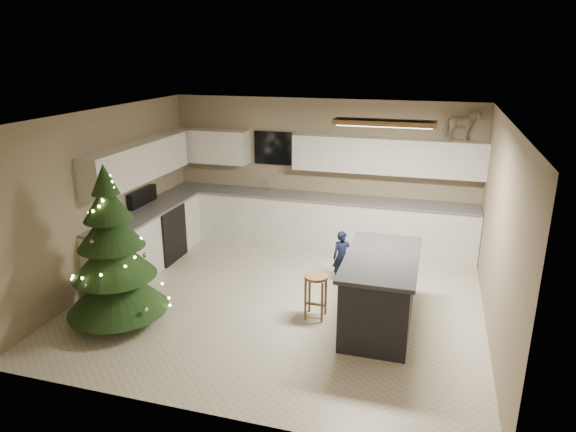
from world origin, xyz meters
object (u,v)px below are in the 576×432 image
Objects in this scene: christmas_tree at (114,261)px; island at (380,291)px; rocking_horse at (461,125)px; bar_stool at (316,286)px; toddler at (342,257)px.

island is at bearing 14.87° from christmas_tree.
island is 3.30m from rocking_horse.
christmas_tree reaches higher than bar_stool.
bar_stool is (-0.83, -0.03, -0.03)m from island.
rocking_horse reaches higher than toddler.
christmas_tree is at bearing -163.20° from toddler.
island reaches higher than toddler.
toddler is at bearing 83.78° from bar_stool.
toddler is at bearing 38.43° from christmas_tree.
bar_stool is 0.29× the size of christmas_tree.
rocking_horse reaches higher than island.
rocking_horse is (0.88, 2.63, 1.78)m from island.
christmas_tree is 2.63× the size of toddler.
toddler is (2.56, 2.03, -0.47)m from christmas_tree.
toddler is (0.13, 1.19, -0.05)m from bar_stool.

